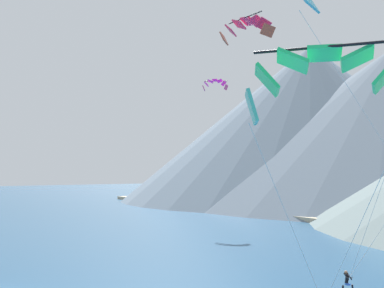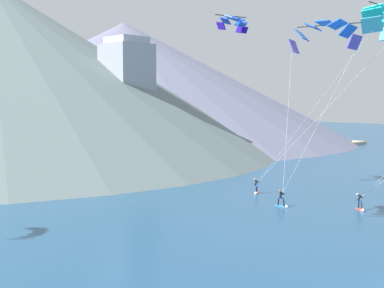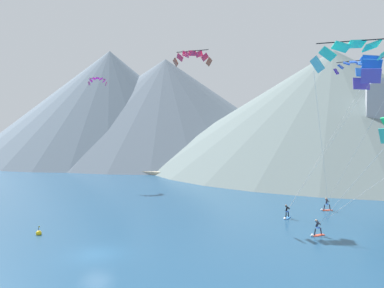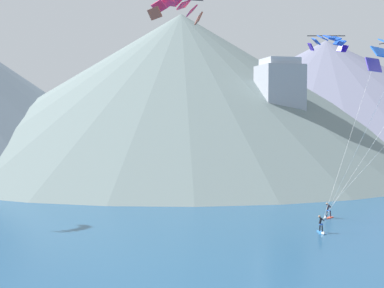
# 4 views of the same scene
# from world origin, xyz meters

# --- Properties ---
(kitesurfer_near_lead) EXTENTS (1.68, 1.28, 1.73)m
(kitesurfer_near_lead) POSITION_xyz_m (17.35, 25.70, 0.51)
(kitesurfer_near_lead) COLOR #E54C33
(kitesurfer_near_lead) RESTS_ON ground
(kitesurfer_near_trail) EXTENTS (0.76, 1.79, 1.73)m
(kitesurfer_near_trail) POSITION_xyz_m (13.25, 19.21, 0.50)
(kitesurfer_near_trail) COLOR #337FDB
(kitesurfer_near_trail) RESTS_ON ground
(parafoil_kite_distant_low_drift) EXTENTS (5.29, 2.07, 2.03)m
(parafoil_kite_distant_low_drift) POSITION_xyz_m (20.46, 31.87, 19.72)
(parafoil_kite_distant_low_drift) COLOR #2812A2
(parafoil_kite_distant_mid_solo) EXTENTS (5.28, 2.89, 2.13)m
(parafoil_kite_distant_mid_solo) POSITION_xyz_m (-0.09, 21.87, 20.71)
(parafoil_kite_distant_mid_solo) COLOR #9E4835
(shoreline_strip) EXTENTS (180.00, 10.00, 0.70)m
(shoreline_strip) POSITION_xyz_m (0.00, 54.82, 0.35)
(shoreline_strip) COLOR #BCAD8E
(shoreline_strip) RESTS_ON ground
(shore_building_harbour_front) EXTENTS (6.12, 5.48, 7.11)m
(shore_building_harbour_front) POSITION_xyz_m (-4.85, 59.53, 3.57)
(shore_building_harbour_front) COLOR silver
(shore_building_harbour_front) RESTS_ON ground
(shore_building_quay_east) EXTENTS (6.51, 5.33, 6.57)m
(shore_building_quay_east) POSITION_xyz_m (15.66, 58.42, 3.29)
(shore_building_quay_east) COLOR silver
(shore_building_quay_east) RESTS_ON ground
(shore_building_quay_west) EXTENTS (6.00, 5.75, 5.40)m
(shore_building_quay_west) POSITION_xyz_m (23.60, 57.92, 2.71)
(shore_building_quay_west) COLOR silver
(shore_building_quay_west) RESTS_ON ground
(highrise_tower) EXTENTS (7.00, 7.00, 20.93)m
(highrise_tower) POSITION_xyz_m (26.96, 61.00, 10.26)
(highrise_tower) COLOR #999EA8
(highrise_tower) RESTS_ON ground
(mountain_peak_west_ridge) EXTENTS (109.21, 109.21, 33.26)m
(mountain_peak_west_ridge) POSITION_xyz_m (15.96, 89.63, 16.63)
(mountain_peak_west_ridge) COLOR slate
(mountain_peak_west_ridge) RESTS_ON ground
(mountain_peak_east_shoulder) EXTENTS (117.87, 117.87, 30.46)m
(mountain_peak_east_shoulder) POSITION_xyz_m (57.22, 101.04, 15.23)
(mountain_peak_east_shoulder) COLOR slate
(mountain_peak_east_shoulder) RESTS_ON ground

